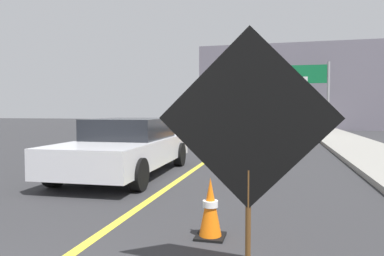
% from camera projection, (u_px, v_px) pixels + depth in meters
% --- Properties ---
extents(lane_center_stripe, '(0.14, 36.00, 0.01)m').
position_uv_depth(lane_center_stripe, '(169.00, 186.00, 7.46)').
color(lane_center_stripe, yellow).
rests_on(lane_center_stripe, ground).
extents(roadwork_sign, '(1.63, 0.20, 2.33)m').
position_uv_depth(roadwork_sign, '(249.00, 123.00, 3.20)').
color(roadwork_sign, '#593819').
rests_on(roadwork_sign, ground).
extents(arrow_board_trailer, '(1.60, 1.80, 2.70)m').
position_uv_depth(arrow_board_trailer, '(259.00, 133.00, 17.07)').
color(arrow_board_trailer, orange).
rests_on(arrow_board_trailer, ground).
extents(box_truck, '(2.54, 6.89, 3.23)m').
position_uv_depth(box_truck, '(283.00, 107.00, 20.88)').
color(box_truck, black).
rests_on(box_truck, ground).
extents(pickup_car, '(2.19, 5.03, 1.38)m').
position_uv_depth(pickup_car, '(128.00, 146.00, 8.85)').
color(pickup_car, silver).
rests_on(pickup_car, ground).
extents(highway_guide_sign, '(2.79, 0.18, 5.00)m').
position_uv_depth(highway_guide_sign, '(317.00, 84.00, 25.30)').
color(highway_guide_sign, gray).
rests_on(highway_guide_sign, ground).
extents(far_building_block, '(17.52, 8.53, 7.07)m').
position_uv_depth(far_building_block, '(302.00, 89.00, 32.96)').
color(far_building_block, slate).
rests_on(far_building_block, ground).
extents(traffic_cone_near_sign, '(0.36, 0.36, 0.75)m').
position_uv_depth(traffic_cone_near_sign, '(210.00, 208.00, 4.45)').
color(traffic_cone_near_sign, black).
rests_on(traffic_cone_near_sign, ground).
extents(traffic_cone_mid_lane, '(0.36, 0.36, 0.61)m').
position_uv_depth(traffic_cone_mid_lane, '(234.00, 170.00, 7.78)').
color(traffic_cone_mid_lane, black).
rests_on(traffic_cone_mid_lane, ground).
extents(traffic_cone_far_lane, '(0.36, 0.36, 0.61)m').
position_uv_depth(traffic_cone_far_lane, '(244.00, 151.00, 11.25)').
color(traffic_cone_far_lane, black).
rests_on(traffic_cone_far_lane, ground).
extents(traffic_cone_curbside, '(0.36, 0.36, 0.64)m').
position_uv_depth(traffic_cone_curbside, '(246.00, 142.00, 14.54)').
color(traffic_cone_curbside, black).
rests_on(traffic_cone_curbside, ground).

